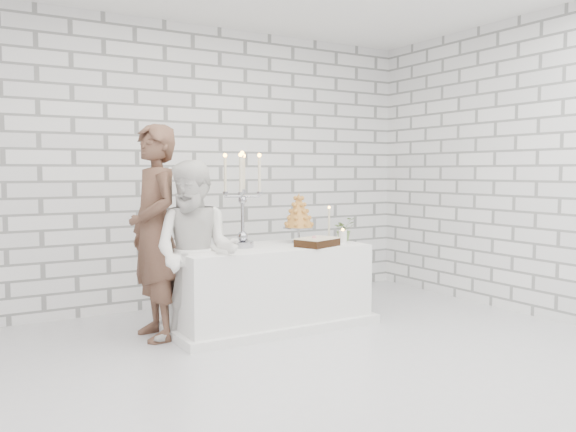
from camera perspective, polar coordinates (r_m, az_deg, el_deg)
The scene contains 12 objects.
ground at distance 4.30m, azimuth 0.05°, elevation -15.28°, with size 6.00×5.00×0.01m, color silver.
wall_back at distance 6.33m, azimuth -11.67°, elevation 4.76°, with size 6.00×0.01×3.00m, color white.
wall_right at distance 6.15m, azimuth 24.88°, elevation 4.46°, with size 0.01×5.00×3.00m, color white.
cake_table at distance 5.54m, azimuth -1.87°, elevation -6.79°, with size 1.80×0.80×0.75m, color white.
groom at distance 5.18m, azimuth -12.75°, elevation -1.53°, with size 0.67×0.44×1.85m, color brown.
bride at distance 4.92m, azimuth -8.86°, elevation -3.60°, with size 0.75×0.58×1.54m, color white.
candelabra at distance 5.37m, azimuth -4.43°, elevation 1.60°, with size 0.36×0.36×0.88m, color #9F9FA9, non-canonical shape.
croquembouche at distance 5.74m, azimuth 1.05°, elevation -0.17°, with size 0.31×0.31×0.48m, color #9E662D, non-canonical shape.
chocolate_cake at distance 5.47m, azimuth 2.85°, elevation -2.52°, with size 0.37×0.27×0.08m, color black.
pillar_candle at distance 5.75m, azimuth 5.31°, elevation -2.01°, with size 0.08×0.08×0.12m, color white.
extra_taper at distance 5.98m, azimuth 3.99°, elevation -0.79°, with size 0.06×0.06×0.32m, color beige.
flowers at distance 5.91m, azimuth 5.43°, elevation -1.26°, with size 0.21×0.19×0.24m, color #55793D.
Camera 1 is at (-2.08, -3.48, 1.45)m, focal length 36.78 mm.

